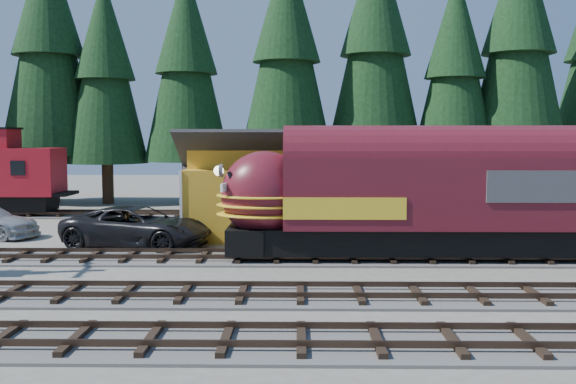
{
  "coord_description": "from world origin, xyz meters",
  "views": [
    {
      "loc": [
        -0.69,
        -21.45,
        4.97
      ],
      "look_at": [
        -1.07,
        4.0,
        2.74
      ],
      "focal_mm": 40.0,
      "sensor_mm": 36.0,
      "label": 1
    }
  ],
  "objects": [
    {
      "name": "track_siding",
      "position": [
        10.0,
        4.0,
        0.06
      ],
      "size": [
        68.0,
        3.2,
        0.33
      ],
      "color": "#4C4947",
      "rests_on": "ground"
    },
    {
      "name": "track_spur",
      "position": [
        -10.0,
        18.0,
        0.06
      ],
      "size": [
        32.0,
        3.2,
        0.33
      ],
      "color": "#4C4947",
      "rests_on": "ground"
    },
    {
      "name": "locomotive",
      "position": [
        3.26,
        4.0,
        2.39
      ],
      "size": [
        14.9,
        2.96,
        4.05
      ],
      "color": "black",
      "rests_on": "ground"
    },
    {
      "name": "depot",
      "position": [
        -0.0,
        10.5,
        2.96
      ],
      "size": [
        12.8,
        7.0,
        5.3
      ],
      "color": "gold",
      "rests_on": "ground"
    },
    {
      "name": "pickup_truck_a",
      "position": [
        -7.84,
        6.84,
        0.92
      ],
      "size": [
        7.19,
        4.59,
        1.85
      ],
      "primitive_type": "imported",
      "rotation": [
        0.0,
        0.0,
        1.33
      ],
      "color": "black",
      "rests_on": "ground"
    },
    {
      "name": "conifer_backdrop",
      "position": [
        5.89,
        24.06,
        10.9
      ],
      "size": [
        80.51,
        23.94,
        16.86
      ],
      "color": "black",
      "rests_on": "ground"
    },
    {
      "name": "ground",
      "position": [
        0.0,
        0.0,
        0.0
      ],
      "size": [
        120.0,
        120.0,
        0.0
      ],
      "primitive_type": "plane",
      "color": "#6B665B",
      "rests_on": "ground"
    }
  ]
}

